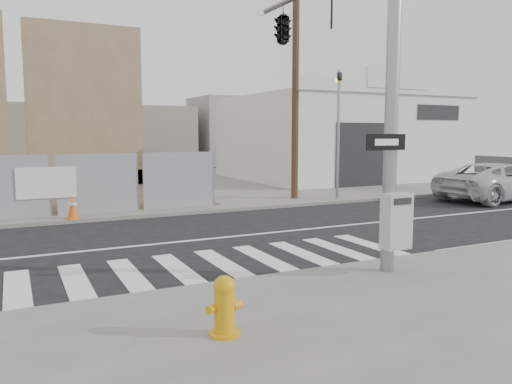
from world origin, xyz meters
name	(u,v)px	position (x,y,z in m)	size (l,w,h in m)	color
ground	(186,241)	(0.00, 0.00, 0.00)	(100.00, 100.00, 0.00)	black
sidewalk_far	(99,187)	(0.00, 14.00, 0.06)	(50.00, 20.00, 0.12)	slate
signal_pole	(313,47)	(2.49, -2.05, 4.78)	(0.96, 5.87, 7.00)	gray
far_signal_pole	(339,116)	(8.00, 4.60, 3.48)	(0.16, 0.20, 5.60)	gray
concrete_wall_right	(86,122)	(-0.50, 14.08, 3.38)	(5.50, 1.30, 8.00)	#7B624A
auto_shop	(338,138)	(14.00, 12.97, 2.54)	(12.00, 10.20, 5.95)	silver
utility_pole_right	(296,73)	(6.50, 5.50, 5.20)	(1.60, 0.28, 10.00)	#4F3625
fire_hydrant	(224,306)	(-1.55, -6.30, 0.52)	(0.56, 0.56, 0.81)	#CA8F0B
suv	(498,182)	(14.24, 1.93, 0.79)	(2.61, 5.66, 1.57)	silver
traffic_cone_d	(73,208)	(-2.32, 4.22, 0.47)	(0.47, 0.47, 0.72)	#F25E0C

